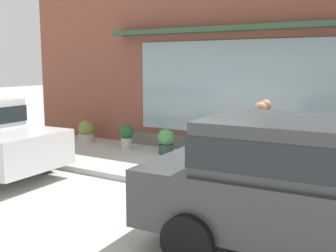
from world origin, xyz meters
TOP-DOWN VIEW (x-y plane):
  - ground_plane at (0.00, 0.00)m, footprint 60.00×60.00m
  - curb_strip at (0.00, -0.20)m, footprint 14.00×0.24m
  - storefront at (0.01, 3.19)m, footprint 14.00×0.81m
  - fire_hydrant at (0.56, 0.58)m, footprint 0.40×0.36m
  - pedestrian_with_handbag at (1.43, 0.37)m, footprint 0.49×0.53m
  - pedestrian_passerby at (1.26, 1.09)m, footprint 0.48×0.32m
  - parked_car_dark_gray at (2.88, -1.62)m, footprint 4.51×2.18m
  - potted_plant_window_right at (-4.58, 2.45)m, footprint 0.47×0.47m
  - potted_plant_trailing_edge at (0.03, 2.30)m, footprint 0.24×0.24m
  - potted_plant_by_entrance at (1.65, 2.45)m, footprint 0.66×0.66m
  - potted_plant_window_left at (-1.66, 2.21)m, footprint 0.42×0.42m
  - potted_plant_doorstep at (-2.88, 2.17)m, footprint 0.40×0.40m

SIDE VIEW (x-z plane):
  - ground_plane at x=0.00m, z-range 0.00..0.00m
  - curb_strip at x=0.00m, z-range 0.00..0.12m
  - potted_plant_trailing_edge at x=0.03m, z-range 0.00..0.47m
  - potted_plant_window_right at x=-4.58m, z-range -0.01..0.60m
  - potted_plant_window_left at x=-1.66m, z-range 0.01..0.65m
  - potted_plant_doorstep at x=-2.88m, z-range 0.05..0.72m
  - potted_plant_by_entrance at x=1.65m, z-range 0.04..0.94m
  - fire_hydrant at x=0.56m, z-range 0.01..0.99m
  - parked_car_dark_gray at x=2.88m, z-range 0.10..1.74m
  - pedestrian_passerby at x=1.26m, z-range 0.14..1.74m
  - pedestrian_with_handbag at x=1.43m, z-range 0.13..1.75m
  - storefront at x=0.01m, z-range -0.05..4.85m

